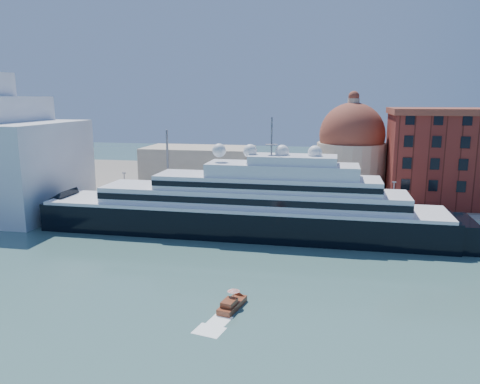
# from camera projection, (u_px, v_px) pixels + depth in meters

# --- Properties ---
(ground) EXTENTS (400.00, 400.00, 0.00)m
(ground) POSITION_uv_depth(u_px,v_px,m) (217.00, 275.00, 74.74)
(ground) COLOR #37605F
(ground) RESTS_ON ground
(quay) EXTENTS (180.00, 10.00, 2.50)m
(quay) POSITION_uv_depth(u_px,v_px,m) (254.00, 215.00, 107.14)
(quay) COLOR gray
(quay) RESTS_ON ground
(land) EXTENTS (260.00, 72.00, 2.00)m
(land) POSITION_uv_depth(u_px,v_px,m) (276.00, 184.00, 146.57)
(land) COLOR slate
(land) RESTS_ON ground
(quay_fence) EXTENTS (180.00, 0.10, 1.20)m
(quay_fence) POSITION_uv_depth(u_px,v_px,m) (250.00, 212.00, 102.45)
(quay_fence) COLOR slate
(quay_fence) RESTS_ON quay
(superyacht) EXTENTS (93.81, 13.00, 28.04)m
(superyacht) POSITION_uv_depth(u_px,v_px,m) (228.00, 211.00, 96.55)
(superyacht) COLOR black
(superyacht) RESTS_ON ground
(water_taxi) EXTENTS (3.12, 6.09, 2.76)m
(water_taxi) POSITION_uv_depth(u_px,v_px,m) (232.00, 304.00, 62.60)
(water_taxi) COLOR maroon
(water_taxi) RESTS_ON ground
(church) EXTENTS (66.00, 18.00, 25.50)m
(church) POSITION_uv_depth(u_px,v_px,m) (292.00, 161.00, 126.75)
(church) COLOR beige
(church) RESTS_ON land
(lamp_posts) EXTENTS (120.80, 2.40, 18.00)m
(lamp_posts) POSITION_uv_depth(u_px,v_px,m) (198.00, 178.00, 106.22)
(lamp_posts) COLOR slate
(lamp_posts) RESTS_ON quay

